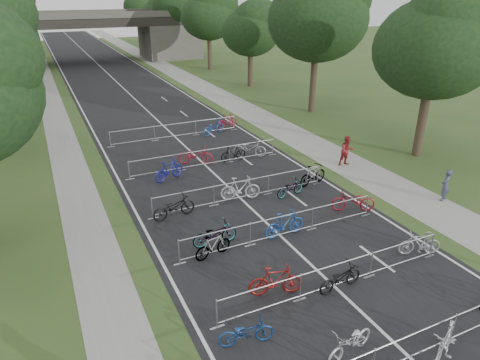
% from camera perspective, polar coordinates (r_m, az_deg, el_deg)
% --- Properties ---
extents(road, '(11.00, 140.00, 0.01)m').
position_cam_1_polar(road, '(54.11, -16.40, 12.70)').
color(road, black).
rests_on(road, ground).
extents(sidewalk_right, '(3.00, 140.00, 0.01)m').
position_cam_1_polar(sidewalk_right, '(55.92, -8.12, 13.75)').
color(sidewalk_right, gray).
rests_on(sidewalk_right, ground).
extents(sidewalk_left, '(2.00, 140.00, 0.01)m').
position_cam_1_polar(sidewalk_left, '(53.46, -24.44, 11.42)').
color(sidewalk_left, gray).
rests_on(sidewalk_left, ground).
extents(lane_markings, '(0.12, 140.00, 0.00)m').
position_cam_1_polar(lane_markings, '(54.11, -16.40, 12.69)').
color(lane_markings, silver).
rests_on(lane_markings, ground).
extents(overpass_bridge, '(31.00, 8.00, 7.05)m').
position_cam_1_polar(overpass_bridge, '(68.36, -19.10, 17.57)').
color(overpass_bridge, '#4A4842').
rests_on(overpass_bridge, ground).
extents(tree_right_0, '(7.17, 7.17, 10.93)m').
position_cam_1_polar(tree_right_0, '(28.52, 24.92, 16.18)').
color(tree_right_0, '#33261C').
rests_on(tree_right_0, ground).
extents(tree_right_1, '(8.18, 8.18, 12.47)m').
position_cam_1_polar(tree_right_1, '(37.36, 10.55, 20.78)').
color(tree_right_1, '#33261C').
rests_on(tree_right_1, ground).
extents(tree_right_2, '(6.16, 6.16, 9.39)m').
position_cam_1_polar(tree_right_2, '(47.78, 1.60, 19.43)').
color(tree_right_2, '#33261C').
rests_on(tree_right_2, ground).
extents(tree_right_3, '(7.17, 7.17, 10.93)m').
position_cam_1_polar(tree_right_3, '(58.65, -4.07, 21.20)').
color(tree_right_3, '#33261C').
rests_on(tree_right_3, ground).
extents(tree_right_4, '(8.18, 8.18, 12.47)m').
position_cam_1_polar(tree_right_4, '(69.90, -8.02, 22.30)').
color(tree_right_4, '#33261C').
rests_on(tree_right_4, ground).
extents(tree_right_5, '(6.16, 6.16, 9.39)m').
position_cam_1_polar(tree_right_5, '(81.47, -10.73, 20.97)').
color(tree_right_5, '#33261C').
rests_on(tree_right_5, ground).
extents(tree_left_6, '(6.72, 6.72, 10.25)m').
position_cam_1_polar(tree_left_6, '(90.58, -28.98, 19.20)').
color(tree_left_6, '#33261C').
rests_on(tree_left_6, ground).
extents(tree_right_6, '(7.17, 7.17, 10.93)m').
position_cam_1_polar(tree_right_6, '(93.05, -12.91, 21.75)').
color(tree_right_6, '#33261C').
rests_on(tree_right_6, ground).
extents(barrier_row_1, '(9.70, 0.08, 1.10)m').
position_cam_1_polar(barrier_row_1, '(13.94, 22.29, -19.75)').
color(barrier_row_1, '#A3A6AB').
rests_on(barrier_row_1, ground).
extents(barrier_row_2, '(9.70, 0.08, 1.10)m').
position_cam_1_polar(barrier_row_2, '(15.86, 12.81, -12.32)').
color(barrier_row_2, '#A3A6AB').
rests_on(barrier_row_2, ground).
extents(barrier_row_3, '(9.70, 0.08, 1.10)m').
position_cam_1_polar(barrier_row_3, '(18.44, 5.66, -6.18)').
color(barrier_row_3, '#A3A6AB').
rests_on(barrier_row_3, ground).
extents(barrier_row_4, '(9.70, 0.08, 1.10)m').
position_cam_1_polar(barrier_row_4, '(21.55, 0.25, -1.36)').
color(barrier_row_4, '#A3A6AB').
rests_on(barrier_row_4, ground).
extents(barrier_row_5, '(9.70, 0.08, 1.10)m').
position_cam_1_polar(barrier_row_5, '(25.79, -4.56, 2.96)').
color(barrier_row_5, '#A3A6AB').
rests_on(barrier_row_5, ground).
extents(barrier_row_6, '(9.70, 0.08, 1.10)m').
position_cam_1_polar(barrier_row_6, '(31.17, -8.58, 6.53)').
color(barrier_row_6, '#A3A6AB').
rests_on(barrier_row_6, ground).
extents(bike_5, '(1.93, 1.01, 0.97)m').
position_cam_1_polar(bike_5, '(13.56, 14.53, -20.27)').
color(bike_5, '#BBBAC3').
rests_on(bike_5, ground).
extents(bike_6, '(1.96, 1.29, 1.15)m').
position_cam_1_polar(bike_6, '(14.27, 25.62, -19.12)').
color(bike_6, '#A5A5AD').
rests_on(bike_6, ground).
extents(bike_8, '(1.81, 0.95, 0.90)m').
position_cam_1_polar(bike_8, '(13.53, 0.82, -19.61)').
color(bike_8, navy).
rests_on(bike_8, ground).
extents(bike_9, '(2.00, 1.08, 1.15)m').
position_cam_1_polar(bike_9, '(15.24, 4.78, -13.26)').
color(bike_9, maroon).
rests_on(bike_9, ground).
extents(bike_10, '(1.88, 0.78, 0.97)m').
position_cam_1_polar(bike_10, '(15.87, 13.21, -12.62)').
color(bike_10, black).
rests_on(bike_10, ground).
extents(bike_11, '(1.79, 1.09, 1.04)m').
position_cam_1_polar(bike_11, '(18.69, 22.83, -7.81)').
color(bike_11, gray).
rests_on(bike_11, ground).
extents(bike_12, '(1.72, 0.81, 1.00)m').
position_cam_1_polar(bike_12, '(17.17, -3.63, -8.77)').
color(bike_12, '#A3A6AB').
rests_on(bike_12, ground).
extents(bike_13, '(1.94, 0.69, 1.01)m').
position_cam_1_polar(bike_13, '(17.93, -3.39, -7.20)').
color(bike_13, '#A3A6AB').
rests_on(bike_13, ground).
extents(bike_14, '(1.97, 0.60, 1.18)m').
position_cam_1_polar(bike_14, '(18.54, 5.99, -5.86)').
color(bike_14, '#1A4592').
rests_on(bike_14, ground).
extents(bike_15, '(2.18, 1.55, 1.09)m').
position_cam_1_polar(bike_15, '(21.17, 14.87, -2.72)').
color(bike_15, maroon).
rests_on(bike_15, ground).
extents(bike_16, '(2.15, 0.97, 1.09)m').
position_cam_1_polar(bike_16, '(20.13, -8.81, -3.61)').
color(bike_16, black).
rests_on(bike_16, ground).
extents(bike_17, '(2.13, 1.07, 1.23)m').
position_cam_1_polar(bike_17, '(21.56, 0.04, -1.15)').
color(bike_17, '#ABAAB2').
rests_on(bike_17, ground).
extents(bike_18, '(1.76, 0.87, 0.89)m').
position_cam_1_polar(bike_18, '(22.16, 6.68, -1.08)').
color(bike_18, '#A3A6AB').
rests_on(bike_18, ground).
extents(bike_19, '(1.98, 0.94, 1.15)m').
position_cam_1_polar(bike_19, '(23.58, 9.68, 0.68)').
color(bike_19, '#A3A6AB').
rests_on(bike_19, ground).
extents(bike_20, '(2.01, 1.24, 1.17)m').
position_cam_1_polar(bike_20, '(24.14, -9.47, 1.29)').
color(bike_20, navy).
rests_on(bike_20, ground).
extents(bike_21, '(2.24, 1.62, 1.12)m').
position_cam_1_polar(bike_21, '(26.21, -5.93, 3.29)').
color(bike_21, maroon).
rests_on(bike_21, ground).
extents(bike_22, '(1.76, 0.61, 1.04)m').
position_cam_1_polar(bike_22, '(26.55, -0.90, 3.61)').
color(bike_22, black).
rests_on(bike_22, ground).
extents(bike_23, '(2.20, 1.67, 1.11)m').
position_cam_1_polar(bike_23, '(27.28, 1.28, 4.26)').
color(bike_23, gray).
rests_on(bike_23, ground).
extents(bike_26, '(2.22, 1.59, 1.11)m').
position_cam_1_polar(bike_26, '(31.68, -3.57, 7.05)').
color(bike_26, '#1A4591').
rests_on(bike_26, ground).
extents(bike_27, '(1.87, 0.94, 1.08)m').
position_cam_1_polar(bike_27, '(33.14, -1.74, 7.83)').
color(bike_27, maroon).
rests_on(bike_27, ground).
extents(pedestrian_a, '(0.71, 0.60, 1.65)m').
position_cam_1_polar(pedestrian_a, '(23.74, 25.70, -0.66)').
color(pedestrian_a, '#393A56').
rests_on(pedestrian_a, ground).
extents(pedestrian_b, '(0.94, 0.77, 1.83)m').
position_cam_1_polar(pedestrian_b, '(26.55, 14.05, 3.77)').
color(pedestrian_b, maroon).
rests_on(pedestrian_b, ground).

